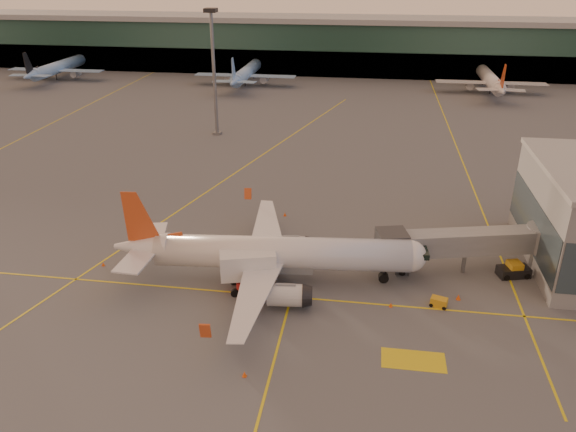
# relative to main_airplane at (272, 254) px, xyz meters

# --- Properties ---
(ground) EXTENTS (600.00, 600.00, 0.00)m
(ground) POSITION_rel_main_airplane_xyz_m (-2.26, -8.19, -3.55)
(ground) COLOR #4C4F54
(ground) RESTS_ON ground
(taxi_markings) EXTENTS (100.12, 173.00, 0.01)m
(taxi_markings) POSITION_rel_main_airplane_xyz_m (-9.58, 36.30, -3.54)
(taxi_markings) COLOR yellow
(taxi_markings) RESTS_ON ground
(terminal) EXTENTS (400.00, 20.00, 17.60)m
(terminal) POSITION_rel_main_airplane_xyz_m (-2.26, 133.60, 5.21)
(terminal) COLOR #19382D
(terminal) RESTS_ON ground
(mast_west_near) EXTENTS (2.40, 2.40, 25.60)m
(mast_west_near) POSITION_rel_main_airplane_xyz_m (-22.26, 57.81, 11.31)
(mast_west_near) COLOR slate
(mast_west_near) RESTS_ON ground
(distant_aircraft_row) EXTENTS (290.00, 34.00, 13.00)m
(distant_aircraft_row) POSITION_rel_main_airplane_xyz_m (-23.26, 109.81, -3.55)
(distant_aircraft_row) COLOR #84ADDD
(distant_aircraft_row) RESTS_ON ground
(main_airplane) EXTENTS (36.19, 32.67, 10.92)m
(main_airplane) POSITION_rel_main_airplane_xyz_m (0.00, 0.00, 0.00)
(main_airplane) COLOR silver
(main_airplane) RESTS_ON ground
(jet_bridge) EXTENTS (22.33, 8.32, 5.55)m
(jet_bridge) POSITION_rel_main_airplane_xyz_m (23.68, 5.89, 0.21)
(jet_bridge) COLOR slate
(jet_bridge) RESTS_ON ground
(catering_truck) EXTENTS (6.68, 4.23, 4.80)m
(catering_truck) POSITION_rel_main_airplane_xyz_m (-2.20, -2.35, -0.82)
(catering_truck) COLOR red
(catering_truck) RESTS_ON ground
(gpu_cart) EXTENTS (2.02, 1.56, 1.04)m
(gpu_cart) POSITION_rel_main_airplane_xyz_m (18.90, -2.60, -3.04)
(gpu_cart) COLOR #C18B18
(gpu_cart) RESTS_ON ground
(pushback_tug) EXTENTS (4.02, 2.85, 1.87)m
(pushback_tug) POSITION_rel_main_airplane_xyz_m (28.28, 5.31, -2.79)
(pushback_tug) COLOR black
(pushback_tug) RESTS_ON ground
(cone_nose) EXTENTS (0.50, 0.50, 0.64)m
(cone_nose) POSITION_rel_main_airplane_xyz_m (21.20, -0.88, -3.24)
(cone_nose) COLOR #E9500C
(cone_nose) RESTS_ON ground
(cone_tail) EXTENTS (0.38, 0.38, 0.48)m
(cone_tail) POSITION_rel_main_airplane_xyz_m (-21.18, 0.31, -3.31)
(cone_tail) COLOR #E9500C
(cone_tail) RESTS_ON ground
(cone_wing_right) EXTENTS (0.43, 0.43, 0.55)m
(cone_wing_right) POSITION_rel_main_airplane_xyz_m (0.46, -16.78, -3.28)
(cone_wing_right) COLOR #E9500C
(cone_wing_right) RESTS_ON ground
(cone_wing_left) EXTENTS (0.43, 0.43, 0.55)m
(cone_wing_left) POSITION_rel_main_airplane_xyz_m (-1.30, 18.24, -3.28)
(cone_wing_left) COLOR #E9500C
(cone_wing_left) RESTS_ON ground
(cone_fwd) EXTENTS (0.40, 0.40, 0.51)m
(cone_fwd) POSITION_rel_main_airplane_xyz_m (13.75, -3.45, -3.30)
(cone_fwd) COLOR #E9500C
(cone_fwd) RESTS_ON ground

